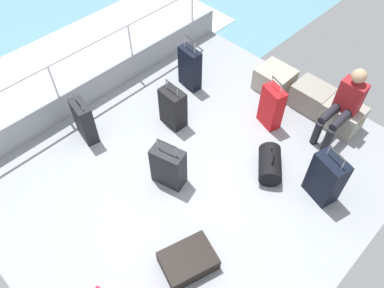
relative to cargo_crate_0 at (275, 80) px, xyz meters
name	(u,v)px	position (x,y,z in m)	size (l,w,h in m)	color
ground_plane	(197,173)	(0.30, -2.11, -0.22)	(4.40, 5.20, 0.06)	gray
gunwale_port	(100,85)	(-1.87, -2.11, 0.03)	(0.06, 5.20, 0.45)	gray
railing_port	(93,57)	(-1.87, -2.11, 0.59)	(0.04, 4.20, 1.02)	silver
sea_wake	(60,72)	(-3.30, -2.11, -0.53)	(12.00, 12.00, 0.01)	#598C9E
cargo_crate_0	(275,80)	(0.00, 0.00, 0.00)	(0.59, 0.50, 0.39)	#9E9989
cargo_crate_1	(311,97)	(0.66, 0.08, 0.00)	(0.60, 0.45, 0.39)	gray
cargo_crate_2	(342,116)	(1.22, 0.03, 0.01)	(0.58, 0.44, 0.41)	gray
passenger_seated	(344,104)	(1.22, -0.15, 0.39)	(0.34, 0.66, 1.11)	maroon
suitcase_0	(271,107)	(0.42, -0.68, 0.15)	(0.39, 0.29, 0.85)	red
suitcase_1	(84,121)	(-1.30, -2.78, 0.13)	(0.42, 0.25, 0.75)	black
suitcase_2	(173,108)	(-0.61, -1.69, 0.12)	(0.39, 0.26, 0.79)	black
suitcase_3	(168,166)	(0.12, -2.46, 0.11)	(0.47, 0.34, 0.79)	black
suitcase_5	(326,178)	(1.68, -1.22, 0.16)	(0.46, 0.36, 0.86)	black
suitcase_6	(188,261)	(1.14, -3.11, -0.09)	(0.60, 0.71, 0.20)	black
suitcase_7	(190,68)	(-1.04, -0.91, 0.17)	(0.40, 0.22, 0.94)	black
duffel_bag	(270,164)	(0.98, -1.40, -0.04)	(0.57, 0.61, 0.45)	black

